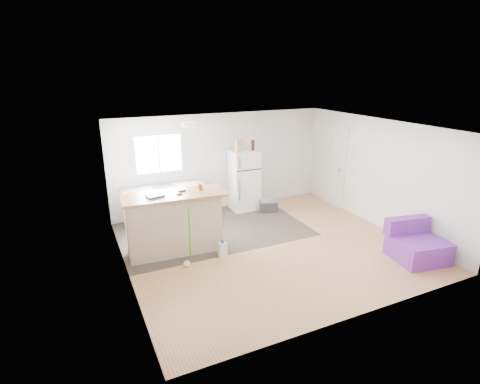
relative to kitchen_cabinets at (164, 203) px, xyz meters
name	(u,v)px	position (x,y,z in m)	size (l,w,h in m)	color
room	(270,190)	(1.56, -2.20, 0.77)	(5.51, 5.01, 2.41)	#A16C43
vinyl_zone	(213,229)	(0.84, -0.95, -0.43)	(4.05, 2.50, 0.00)	#382F2A
window	(159,154)	(0.01, 0.28, 1.12)	(1.18, 0.06, 0.98)	white
interior_door	(333,166)	(4.29, -0.66, 0.59)	(0.11, 0.92, 2.10)	white
ceiling_fixture	(189,125)	(0.36, -1.00, 1.93)	(0.30, 0.30, 0.07)	white
kitchen_cabinets	(164,203)	(0.00, 0.00, 0.00)	(1.92, 0.67, 1.11)	white
peninsula	(174,223)	(-0.20, -1.61, 0.17)	(1.97, 0.86, 1.18)	tan
refrigerator	(244,180)	(2.04, -0.04, 0.33)	(0.68, 0.65, 1.51)	white
cooler	(269,205)	(2.50, -0.50, -0.27)	(0.48, 0.39, 0.32)	#313134
purple_seat	(416,245)	(3.82, -3.80, -0.16)	(1.02, 0.99, 0.73)	#6E309D
cleaner_jug	(223,249)	(0.55, -2.21, -0.28)	(0.16, 0.12, 0.34)	silver
mop	(188,254)	(-0.14, -2.26, -0.20)	(0.23, 0.32, 1.15)	green
red_cup	(200,187)	(0.36, -1.59, 0.81)	(0.08, 0.08, 0.12)	#C0320C
blue_tray	(155,196)	(-0.53, -1.62, 0.77)	(0.30, 0.22, 0.04)	#1230B0
tool_a	(182,191)	(0.01, -1.54, 0.76)	(0.14, 0.05, 0.03)	black
tool_b	(179,194)	(-0.09, -1.69, 0.76)	(0.10, 0.04, 0.03)	black
cardboard_box	(239,145)	(1.88, -0.10, 1.23)	(0.20, 0.10, 0.30)	tan
bottle_left	(253,145)	(2.22, -0.13, 1.21)	(0.07, 0.07, 0.25)	#341509
bottle_right	(253,145)	(2.26, -0.08, 1.21)	(0.07, 0.07, 0.25)	#341509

